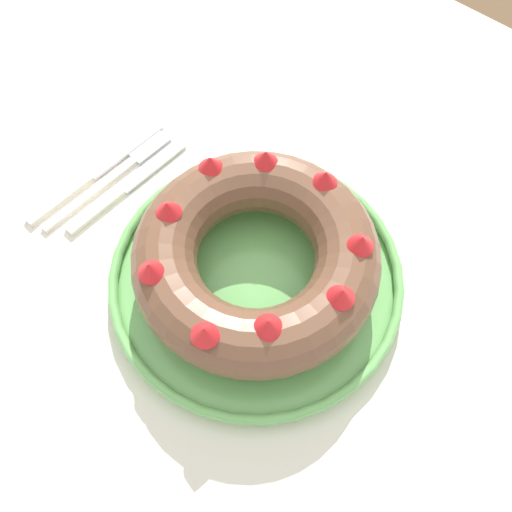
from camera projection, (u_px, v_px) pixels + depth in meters
name	position (u px, v px, depth m)	size (l,w,h in m)	color
ground_plane	(254.00, 391.00, 1.30)	(8.00, 8.00, 0.00)	brown
dining_table	(252.00, 282.00, 0.71)	(1.45, 1.25, 0.74)	silver
serving_dish	(256.00, 275.00, 0.61)	(0.36, 0.36, 0.03)	#6BB760
bundt_cake	(256.00, 256.00, 0.57)	(0.29, 0.29, 0.09)	brown
fork	(118.00, 173.00, 0.70)	(0.02, 0.22, 0.01)	white
serving_knife	(88.00, 178.00, 0.70)	(0.02, 0.23, 0.01)	white
cake_knife	(120.00, 192.00, 0.68)	(0.02, 0.20, 0.01)	white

